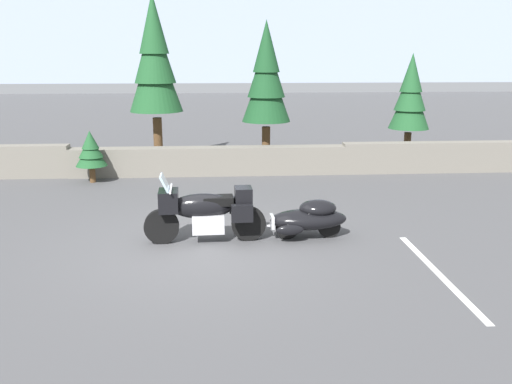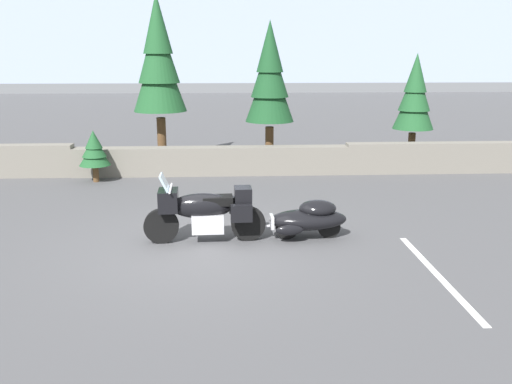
{
  "view_description": "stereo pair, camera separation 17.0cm",
  "coord_description": "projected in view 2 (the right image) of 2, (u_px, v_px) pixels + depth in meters",
  "views": [
    {
      "loc": [
        0.32,
        -9.69,
        3.52
      ],
      "look_at": [
        1.03,
        0.78,
        0.85
      ],
      "focal_mm": 38.68,
      "sensor_mm": 36.0,
      "label": 1
    },
    {
      "loc": [
        0.49,
        -9.7,
        3.52
      ],
      "look_at": [
        1.03,
        0.78,
        0.85
      ],
      "focal_mm": 38.68,
      "sensor_mm": 36.0,
      "label": 2
    }
  ],
  "objects": [
    {
      "name": "ground_plane",
      "position": [
        203.0,
        247.0,
        10.23
      ],
      "size": [
        80.0,
        80.0,
        0.0
      ],
      "primitive_type": "plane",
      "color": "#4C4C4F"
    },
    {
      "name": "stone_guard_wall",
      "position": [
        208.0,
        160.0,
        16.17
      ],
      "size": [
        24.0,
        0.56,
        0.94
      ],
      "color": "slate",
      "rests_on": "ground"
    },
    {
      "name": "distant_ridgeline",
      "position": [
        224.0,
        27.0,
        101.41
      ],
      "size": [
        240.0,
        80.0,
        16.0
      ],
      "primitive_type": "cube",
      "color": "#99A8BF",
      "rests_on": "ground"
    },
    {
      "name": "touring_motorcycle",
      "position": [
        204.0,
        210.0,
        10.41
      ],
      "size": [
        2.31,
        0.79,
        1.33
      ],
      "color": "black",
      "rests_on": "ground"
    },
    {
      "name": "car_shaped_trailer",
      "position": [
        309.0,
        218.0,
        10.64
      ],
      "size": [
        2.21,
        0.8,
        0.76
      ],
      "color": "black",
      "rests_on": "ground"
    },
    {
      "name": "pine_tree_tall",
      "position": [
        158.0,
        59.0,
        16.9
      ],
      "size": [
        1.65,
        1.65,
        5.28
      ],
      "color": "brown",
      "rests_on": "ground"
    },
    {
      "name": "pine_tree_secondary",
      "position": [
        415.0,
        96.0,
        17.34
      ],
      "size": [
        1.28,
        1.28,
        3.5
      ],
      "color": "brown",
      "rests_on": "ground"
    },
    {
      "name": "pine_tree_far_right",
      "position": [
        270.0,
        77.0,
        16.6
      ],
      "size": [
        1.48,
        1.48,
        4.46
      ],
      "color": "brown",
      "rests_on": "ground"
    },
    {
      "name": "pine_sapling_near",
      "position": [
        94.0,
        150.0,
        15.2
      ],
      "size": [
        0.86,
        0.86,
        1.44
      ],
      "color": "brown",
      "rests_on": "ground"
    },
    {
      "name": "parking_stripe_marker",
      "position": [
        437.0,
        274.0,
        8.98
      ],
      "size": [
        0.12,
        3.6,
        0.01
      ],
      "primitive_type": "cube",
      "color": "silver",
      "rests_on": "ground"
    }
  ]
}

